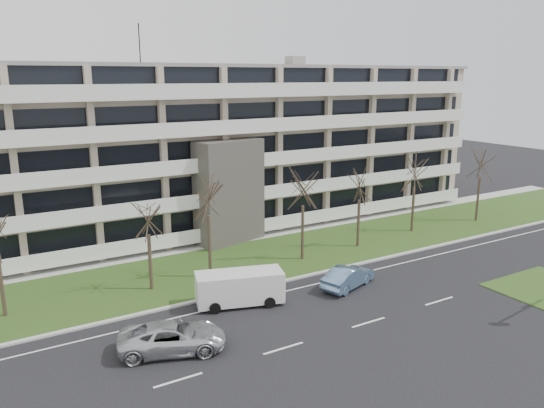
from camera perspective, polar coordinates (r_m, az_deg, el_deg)
ground at (r=32.85m, az=10.36°, el=-12.42°), size 160.00×160.00×0.00m
grass_verge at (r=42.63m, az=-1.22°, el=-5.92°), size 90.00×10.00×0.06m
curb at (r=38.63m, az=2.49°, el=-8.01°), size 90.00×0.35×0.12m
sidewalk at (r=47.24m, az=-4.53°, el=-3.97°), size 90.00×2.00×0.08m
grass_median at (r=41.78m, az=27.04°, el=-7.90°), size 7.00×5.00×0.06m
lane_edge_line at (r=37.50m, az=3.76°, el=-8.81°), size 90.00×0.12×0.01m
apartment_building at (r=51.67m, az=-8.09°, el=6.08°), size 60.50×15.10×18.75m
silver_pickup at (r=29.48m, az=-10.65°, el=-13.92°), size 6.25×4.41×1.58m
blue_sedan at (r=37.37m, az=8.18°, el=-7.77°), size 4.83×2.97×1.50m
white_van at (r=34.28m, az=-3.39°, el=-8.70°), size 5.90×3.58×2.15m
tree_2 at (r=36.07m, az=-13.26°, el=-0.92°), size 3.51×3.51×7.03m
tree_3 at (r=37.37m, az=-6.90°, el=1.45°), size 4.16×4.16×8.33m
tree_4 at (r=41.03m, az=3.37°, el=2.14°), size 3.95×3.95×7.89m
tree_5 at (r=44.84m, az=9.45°, el=2.43°), size 3.68×3.68×7.36m
tree_6 at (r=50.40m, az=15.17°, el=3.68°), size 3.85×3.85×7.70m
tree_7 at (r=56.21m, az=21.62°, el=4.57°), size 4.09×4.09×8.17m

